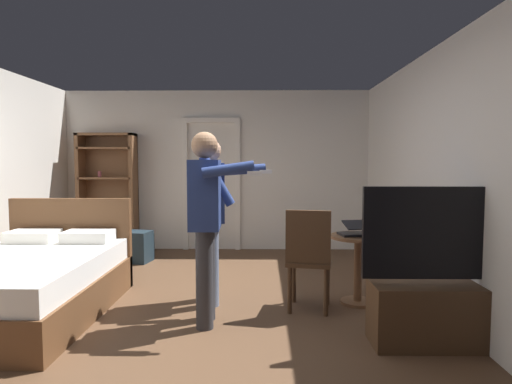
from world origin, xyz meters
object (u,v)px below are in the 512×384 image
bookshelf (108,188)px  person_striped_shirt (212,210)px  bottle_on_table (375,226)px  wooden_chair (309,256)px  person_blue_shirt (206,215)px  laptop (357,231)px  bed (30,283)px  tv_flatscreen (440,299)px  side_table (358,258)px  suitcase_small (134,247)px  suitcase_dark (133,246)px

bookshelf → person_striped_shirt: bookshelf is taller
bottle_on_table → wooden_chair: (-0.66, -0.16, -0.26)m
person_blue_shirt → person_striped_shirt: size_ratio=1.02×
laptop → person_striped_shirt: (-1.46, 0.05, 0.20)m
bed → wooden_chair: size_ratio=2.10×
wooden_chair → person_blue_shirt: size_ratio=0.58×
bed → bookshelf: bearing=95.2°
bed → laptop: size_ratio=5.49×
tv_flatscreen → wooden_chair: (-0.95, 0.76, 0.17)m
bookshelf → side_table: (3.43, -2.54, -0.54)m
bottle_on_table → wooden_chair: bearing=-166.1°
wooden_chair → laptop: bearing=21.9°
side_table → bottle_on_table: 0.38m
bed → tv_flatscreen: size_ratio=1.66×
bed → laptop: (3.14, 0.32, 0.45)m
bed → side_table: 3.19m
bookshelf → person_blue_shirt: size_ratio=1.10×
laptop → wooden_chair: bearing=-158.1°
tv_flatscreen → side_table: 1.09m
tv_flatscreen → suitcase_small: bearing=137.8°
side_table → bed: bearing=-173.4°
tv_flatscreen → suitcase_dark: bearing=139.3°
laptop → suitcase_dark: 3.40m
laptop → bottle_on_table: bearing=-13.0°
person_striped_shirt → suitcase_dark: (-1.35, 1.78, -0.74)m
suitcase_small → bookshelf: bearing=142.4°
bookshelf → suitcase_dark: bearing=-51.4°
side_table → suitcase_small: bearing=145.4°
bookshelf → person_striped_shirt: 3.19m
laptop → suitcase_dark: laptop is taller
tv_flatscreen → suitcase_small: 4.44m
laptop → suitcase_small: 3.53m
suitcase_small → bed: bearing=-90.0°
tv_flatscreen → bottle_on_table: tv_flatscreen is taller
bed → suitcase_small: size_ratio=4.26×
tv_flatscreen → person_striped_shirt: (-1.90, 1.02, 0.58)m
person_blue_shirt → suitcase_small: person_blue_shirt is taller
laptop → suitcase_small: bearing=144.6°
bookshelf → bottle_on_table: 4.43m
bottle_on_table → person_blue_shirt: person_blue_shirt is taller
bottle_on_table → suitcase_dark: (-2.97, 1.87, -0.59)m
bookshelf → side_table: size_ratio=2.68×
bed → laptop: bed is taller
laptop → person_striped_shirt: size_ratio=0.23×
side_table → suitcase_small: size_ratio=1.43×
tv_flatscreen → side_table: (-0.42, 1.00, 0.09)m
wooden_chair → bottle_on_table: bearing=13.9°
laptop → person_striped_shirt: bearing=177.9°
suitcase_dark → bookshelf: bearing=139.5°
bookshelf → wooden_chair: size_ratio=1.89×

